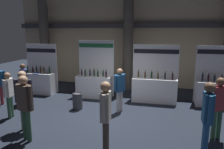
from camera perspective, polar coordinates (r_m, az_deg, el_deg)
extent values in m
plane|color=black|center=(7.66, -0.67, -11.07)|extent=(25.03, 25.03, 0.00)
cube|color=gray|center=(11.56, 4.95, 11.42)|extent=(12.52, 0.25, 5.84)
cube|color=#2D2D33|center=(11.26, 4.74, 12.90)|extent=(12.52, 0.20, 0.24)
cylinder|color=#423D38|center=(12.43, -17.58, 9.78)|extent=(0.51, 0.51, 5.33)
cylinder|color=#423D38|center=(10.82, 4.32, 10.08)|extent=(0.51, 0.51, 5.33)
cube|color=white|center=(10.78, -18.81, -2.18)|extent=(1.50, 0.60, 1.00)
cube|color=white|center=(10.93, -18.10, 1.63)|extent=(1.57, 0.04, 2.33)
cube|color=black|center=(10.80, -18.45, 6.09)|extent=(1.53, 0.01, 0.18)
cylinder|color=#19381E|center=(10.91, -21.57, 1.20)|extent=(0.07, 0.07, 0.27)
cylinder|color=#19381E|center=(10.89, -21.64, 2.06)|extent=(0.03, 0.03, 0.06)
cylinder|color=red|center=(10.88, -21.66, 2.28)|extent=(0.03, 0.03, 0.02)
cylinder|color=black|center=(10.89, -20.35, 1.14)|extent=(0.07, 0.07, 0.22)
cylinder|color=black|center=(10.87, -20.40, 1.89)|extent=(0.03, 0.03, 0.07)
cylinder|color=red|center=(10.86, -20.42, 2.12)|extent=(0.03, 0.03, 0.02)
cylinder|color=black|center=(10.75, -19.47, 1.20)|extent=(0.06, 0.06, 0.27)
cylinder|color=black|center=(10.72, -19.53, 2.10)|extent=(0.03, 0.03, 0.07)
cylinder|color=gold|center=(10.71, -19.55, 2.34)|extent=(0.03, 0.03, 0.02)
cylinder|color=#472D14|center=(10.62, -18.50, 1.12)|extent=(0.06, 0.06, 0.26)
cylinder|color=#472D14|center=(10.59, -18.56, 2.04)|extent=(0.03, 0.03, 0.08)
cylinder|color=black|center=(10.58, -18.58, 2.31)|extent=(0.03, 0.03, 0.02)
cylinder|color=#472D14|center=(10.41, -17.68, 0.96)|extent=(0.07, 0.07, 0.26)
cylinder|color=#472D14|center=(10.38, -17.73, 1.87)|extent=(0.03, 0.03, 0.07)
cylinder|color=gold|center=(10.37, -17.75, 2.11)|extent=(0.03, 0.03, 0.02)
cylinder|color=#19381E|center=(10.39, -16.35, 1.04)|extent=(0.07, 0.07, 0.27)
cylinder|color=#19381E|center=(10.36, -16.41, 2.00)|extent=(0.03, 0.03, 0.09)
cylinder|color=red|center=(10.35, -16.43, 2.29)|extent=(0.03, 0.03, 0.02)
cube|color=#334772|center=(10.50, -19.28, 0.27)|extent=(0.30, 0.34, 0.02)
cube|color=white|center=(9.63, -4.75, -3.27)|extent=(1.56, 0.60, 0.97)
cube|color=white|center=(9.78, -4.21, 1.64)|extent=(1.64, 0.04, 2.53)
cube|color=#1E6638|center=(9.63, -4.34, 7.72)|extent=(1.59, 0.01, 0.18)
cylinder|color=black|center=(9.74, -8.08, 0.43)|extent=(0.07, 0.07, 0.23)
cylinder|color=black|center=(9.71, -8.11, 1.33)|extent=(0.03, 0.03, 0.09)
cylinder|color=black|center=(9.70, -8.11, 1.63)|extent=(0.03, 0.03, 0.02)
cylinder|color=#19381E|center=(9.56, -7.15, 0.35)|extent=(0.06, 0.06, 0.26)
cylinder|color=#19381E|center=(9.53, -7.18, 1.34)|extent=(0.03, 0.03, 0.08)
cylinder|color=gold|center=(9.52, -7.19, 1.63)|extent=(0.03, 0.03, 0.02)
cylinder|color=black|center=(9.57, -5.90, 0.36)|extent=(0.06, 0.06, 0.25)
cylinder|color=black|center=(9.54, -5.92, 1.30)|extent=(0.03, 0.03, 0.07)
cylinder|color=red|center=(9.53, -5.92, 1.57)|extent=(0.03, 0.03, 0.02)
cylinder|color=#19381E|center=(9.49, -4.78, 0.36)|extent=(0.07, 0.07, 0.27)
cylinder|color=#19381E|center=(9.46, -4.80, 1.39)|extent=(0.03, 0.03, 0.08)
cylinder|color=gold|center=(9.45, -4.80, 1.68)|extent=(0.03, 0.03, 0.02)
cylinder|color=#19381E|center=(9.37, -3.78, 0.12)|extent=(0.07, 0.07, 0.24)
cylinder|color=#19381E|center=(9.34, -3.80, 1.07)|extent=(0.03, 0.03, 0.08)
cylinder|color=red|center=(9.33, -3.80, 1.36)|extent=(0.03, 0.03, 0.02)
cylinder|color=#19381E|center=(9.43, -2.38, 0.19)|extent=(0.06, 0.06, 0.23)
cylinder|color=#19381E|center=(9.40, -2.38, 1.08)|extent=(0.03, 0.03, 0.06)
cylinder|color=black|center=(9.39, -2.39, 1.33)|extent=(0.03, 0.03, 0.02)
cylinder|color=black|center=(9.25, -1.58, 0.02)|extent=(0.07, 0.07, 0.25)
cylinder|color=black|center=(9.22, -1.58, 1.02)|extent=(0.03, 0.03, 0.08)
cylinder|color=black|center=(9.21, -1.58, 1.32)|extent=(0.03, 0.03, 0.02)
cube|color=white|center=(9.17, 11.19, -4.10)|extent=(1.83, 0.60, 1.01)
cube|color=white|center=(9.34, 11.44, 0.49)|extent=(1.92, 0.04, 2.37)
cube|color=black|center=(9.19, 11.67, 6.04)|extent=(1.87, 0.01, 0.18)
cylinder|color=#472D14|center=(9.14, 7.02, 0.06)|extent=(0.07, 0.07, 0.25)
cylinder|color=#472D14|center=(9.11, 7.05, 1.01)|extent=(0.03, 0.03, 0.06)
cylinder|color=black|center=(9.10, 7.05, 1.26)|extent=(0.03, 0.03, 0.02)
cylinder|color=#472D14|center=(9.08, 8.82, -0.13)|extent=(0.06, 0.06, 0.23)
cylinder|color=#472D14|center=(9.05, 8.85, 0.84)|extent=(0.03, 0.03, 0.08)
cylinder|color=gold|center=(9.04, 8.86, 1.16)|extent=(0.03, 0.03, 0.02)
cylinder|color=#19381E|center=(9.09, 10.48, -0.12)|extent=(0.07, 0.07, 0.25)
cylinder|color=#19381E|center=(9.06, 10.52, 0.85)|extent=(0.03, 0.03, 0.06)
cylinder|color=black|center=(9.05, 10.53, 1.11)|extent=(0.03, 0.03, 0.02)
cylinder|color=#472D14|center=(8.94, 12.16, -0.42)|extent=(0.06, 0.06, 0.24)
cylinder|color=#472D14|center=(8.91, 12.21, 0.57)|extent=(0.03, 0.03, 0.07)
cylinder|color=black|center=(8.90, 12.22, 0.86)|extent=(0.03, 0.03, 0.02)
cylinder|color=black|center=(8.97, 13.96, -0.42)|extent=(0.06, 0.06, 0.25)
cylinder|color=black|center=(8.94, 14.01, 0.59)|extent=(0.03, 0.03, 0.07)
cylinder|color=red|center=(8.93, 14.02, 0.87)|extent=(0.03, 0.03, 0.02)
cylinder|color=black|center=(8.93, 15.82, -0.55)|extent=(0.07, 0.07, 0.26)
cylinder|color=black|center=(8.90, 15.88, 0.50)|extent=(0.03, 0.03, 0.08)
cylinder|color=black|center=(8.89, 15.90, 0.80)|extent=(0.03, 0.03, 0.02)
cube|color=white|center=(9.45, 26.74, -4.73)|extent=(1.77, 0.60, 0.99)
cube|color=white|center=(9.62, 26.67, -0.22)|extent=(1.86, 0.04, 2.37)
cube|color=black|center=(9.47, 27.22, 5.36)|extent=(1.80, 0.01, 0.18)
cylinder|color=black|center=(9.23, 22.97, -0.71)|extent=(0.07, 0.07, 0.28)
cylinder|color=black|center=(9.19, 23.06, 0.39)|extent=(0.03, 0.03, 0.08)
cylinder|color=red|center=(9.18, 23.09, 0.69)|extent=(0.03, 0.03, 0.02)
cylinder|color=black|center=(9.29, 24.30, -0.91)|extent=(0.07, 0.07, 0.23)
cylinder|color=black|center=(9.26, 24.38, 0.01)|extent=(0.03, 0.03, 0.08)
cylinder|color=black|center=(9.25, 24.40, 0.30)|extent=(0.03, 0.03, 0.02)
cylinder|color=black|center=(9.28, 25.67, -1.02)|extent=(0.07, 0.07, 0.23)
cylinder|color=black|center=(9.25, 25.76, -0.08)|extent=(0.03, 0.03, 0.08)
cylinder|color=gold|center=(9.24, 25.79, 0.22)|extent=(0.03, 0.03, 0.02)
cylinder|color=black|center=(9.26, 27.16, -1.14)|extent=(0.07, 0.07, 0.24)
cylinder|color=black|center=(9.23, 27.25, -0.20)|extent=(0.03, 0.03, 0.07)
cylinder|color=black|center=(9.23, 27.28, 0.07)|extent=(0.03, 0.03, 0.02)
cylinder|color=#38383D|center=(8.35, -9.18, -7.08)|extent=(0.38, 0.38, 0.60)
torus|color=black|center=(8.25, -9.25, -5.03)|extent=(0.37, 0.37, 0.02)
cylinder|color=#33563D|center=(8.15, -25.74, -7.97)|extent=(0.12, 0.12, 0.77)
cylinder|color=#33563D|center=(8.26, -25.23, -7.66)|extent=(0.12, 0.12, 0.77)
cube|color=silver|center=(8.02, -25.91, -3.17)|extent=(0.25, 0.35, 0.61)
sphere|color=#8C6647|center=(7.93, -26.18, -0.27)|extent=(0.21, 0.21, 0.21)
cylinder|color=silver|center=(7.84, -26.69, -3.43)|extent=(0.08, 0.08, 0.58)
cylinder|color=silver|center=(8.18, -25.18, -2.71)|extent=(0.08, 0.08, 0.58)
cylinder|color=#33563D|center=(6.45, -22.23, -12.27)|extent=(0.12, 0.12, 0.88)
cylinder|color=#33563D|center=(6.31, -21.29, -12.72)|extent=(0.12, 0.12, 0.88)
cube|color=#47382D|center=(6.11, -22.32, -5.73)|extent=(0.47, 0.35, 0.69)
sphere|color=tan|center=(5.99, -22.67, -1.40)|extent=(0.24, 0.24, 0.24)
cylinder|color=#47382D|center=(6.32, -23.67, -5.13)|extent=(0.08, 0.08, 0.66)
cylinder|color=#47382D|center=(5.90, -20.90, -6.05)|extent=(0.08, 0.08, 0.66)
cylinder|color=#47382D|center=(9.60, -22.26, -4.70)|extent=(0.12, 0.12, 0.80)
cylinder|color=#47382D|center=(9.44, -22.15, -4.96)|extent=(0.12, 0.12, 0.80)
cube|color=navy|center=(9.35, -22.54, -0.60)|extent=(0.46, 0.47, 0.63)
sphere|color=brown|center=(9.27, -22.74, 2.01)|extent=(0.22, 0.22, 0.22)
cylinder|color=navy|center=(9.59, -22.70, -0.23)|extent=(0.08, 0.08, 0.60)
cylinder|color=navy|center=(9.10, -22.38, -0.81)|extent=(0.08, 0.08, 0.60)
cylinder|color=#ADA393|center=(7.08, -22.69, -10.15)|extent=(0.12, 0.12, 0.88)
cylinder|color=#ADA393|center=(6.97, -21.45, -10.40)|extent=(0.12, 0.12, 0.88)
cube|color=#23232D|center=(6.78, -22.58, -4.08)|extent=(0.46, 0.25, 0.69)
sphere|color=tan|center=(6.67, -22.90, -0.15)|extent=(0.24, 0.24, 0.24)
cylinder|color=#23232D|center=(6.94, -24.35, -3.72)|extent=(0.08, 0.08, 0.66)
cylinder|color=#23232D|center=(6.61, -20.75, -4.16)|extent=(0.08, 0.08, 0.66)
cylinder|color=navy|center=(5.59, 23.65, -16.14)|extent=(0.12, 0.12, 0.89)
cylinder|color=navy|center=(5.72, 23.41, -15.44)|extent=(0.12, 0.12, 0.89)
cube|color=navy|center=(5.35, 24.23, -8.16)|extent=(0.21, 0.37, 0.70)
sphere|color=brown|center=(5.22, 24.66, -3.18)|extent=(0.24, 0.24, 0.24)
cylinder|color=navy|center=(5.13, 24.65, -8.81)|extent=(0.08, 0.08, 0.67)
cylinder|color=navy|center=(5.55, 23.86, -7.21)|extent=(0.08, 0.08, 0.67)
cylinder|color=#33563D|center=(6.65, 25.46, -11.97)|extent=(0.12, 0.12, 0.84)
cylinder|color=#33563D|center=(6.76, 26.61, -11.70)|extent=(0.12, 0.12, 0.84)
cube|color=maroon|center=(6.46, 26.63, -5.67)|extent=(0.44, 0.37, 0.67)
sphere|color=brown|center=(6.35, 27.00, -1.75)|extent=(0.23, 0.23, 0.23)
cylinder|color=maroon|center=(6.30, 24.99, -5.78)|extent=(0.08, 0.08, 0.63)
cylinder|color=silver|center=(7.91, 1.65, -7.30)|extent=(0.12, 0.12, 0.78)
cylinder|color=silver|center=(8.02, 2.41, -7.03)|extent=(0.12, 0.12, 0.78)
cube|color=navy|center=(7.76, 2.07, -2.26)|extent=(0.38, 0.43, 0.62)
sphere|color=#8C6647|center=(7.67, 2.09, 0.80)|extent=(0.22, 0.22, 0.22)
cylinder|color=navy|center=(7.60, 0.89, -2.45)|extent=(0.08, 0.08, 0.59)
cylinder|color=navy|center=(7.93, 3.20, -1.86)|extent=(0.08, 0.08, 0.59)
cylinder|color=maroon|center=(9.79, -27.35, -4.92)|extent=(0.12, 0.12, 0.77)
cylinder|color=navy|center=(9.56, -26.75, -0.85)|extent=(0.08, 0.08, 0.58)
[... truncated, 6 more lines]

